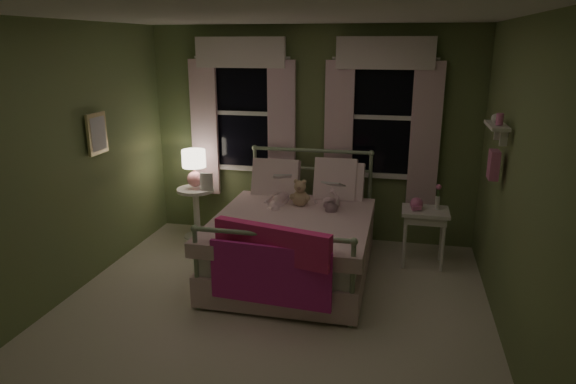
% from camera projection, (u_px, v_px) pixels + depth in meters
% --- Properties ---
extents(room_shell, '(4.20, 4.20, 4.20)m').
position_uv_depth(room_shell, '(267.00, 178.00, 4.31)').
color(room_shell, beige).
rests_on(room_shell, ground).
extents(bed, '(1.58, 2.04, 1.18)m').
position_uv_depth(bed, '(295.00, 239.00, 5.46)').
color(bed, white).
rests_on(bed, ground).
extents(pink_throw, '(1.10, 0.35, 0.71)m').
position_uv_depth(pink_throw, '(271.00, 257.00, 4.45)').
color(pink_throw, '#EF2E7B').
rests_on(pink_throw, bed).
extents(child_left, '(0.31, 0.22, 0.82)m').
position_uv_depth(child_left, '(279.00, 173.00, 5.76)').
color(child_left, '#F7D1DD').
rests_on(child_left, bed).
extents(child_right, '(0.38, 0.33, 0.69)m').
position_uv_depth(child_right, '(328.00, 182.00, 5.66)').
color(child_right, '#F7D1DD').
rests_on(child_right, bed).
extents(book_left, '(0.22, 0.16, 0.26)m').
position_uv_depth(book_left, '(273.00, 181.00, 5.53)').
color(book_left, beige).
rests_on(book_left, child_left).
extents(book_right, '(0.21, 0.14, 0.26)m').
position_uv_depth(book_right, '(325.00, 187.00, 5.42)').
color(book_right, beige).
rests_on(book_right, child_right).
extents(teddy_bear, '(0.23, 0.19, 0.31)m').
position_uv_depth(teddy_bear, '(300.00, 195.00, 5.60)').
color(teddy_bear, tan).
rests_on(teddy_bear, bed).
extents(nightstand_left, '(0.46, 0.46, 0.65)m').
position_uv_depth(nightstand_left, '(196.00, 206.00, 6.44)').
color(nightstand_left, white).
rests_on(nightstand_left, ground).
extents(table_lamp, '(0.29, 0.29, 0.46)m').
position_uv_depth(table_lamp, '(194.00, 164.00, 6.29)').
color(table_lamp, pink).
rests_on(table_lamp, nightstand_left).
extents(book_nightstand, '(0.17, 0.23, 0.02)m').
position_uv_depth(book_nightstand, '(200.00, 190.00, 6.27)').
color(book_nightstand, beige).
rests_on(book_nightstand, nightstand_left).
extents(nightstand_right, '(0.50, 0.40, 0.64)m').
position_uv_depth(nightstand_right, '(425.00, 218.00, 5.59)').
color(nightstand_right, white).
rests_on(nightstand_right, ground).
extents(pink_toy, '(0.14, 0.20, 0.14)m').
position_uv_depth(pink_toy, '(417.00, 204.00, 5.56)').
color(pink_toy, pink).
rests_on(pink_toy, nightstand_right).
extents(bud_vase, '(0.06, 0.06, 0.28)m').
position_uv_depth(bud_vase, '(438.00, 197.00, 5.55)').
color(bud_vase, white).
rests_on(bud_vase, nightstand_right).
extents(window_left, '(1.34, 0.13, 1.96)m').
position_uv_depth(window_left, '(242.00, 108.00, 6.30)').
color(window_left, black).
rests_on(window_left, room_shell).
extents(window_right, '(1.34, 0.13, 1.96)m').
position_uv_depth(window_right, '(382.00, 112.00, 5.94)').
color(window_right, black).
rests_on(window_right, room_shell).
extents(wall_shelf, '(0.15, 0.50, 0.60)m').
position_uv_depth(wall_shelf, '(495.00, 146.00, 4.51)').
color(wall_shelf, white).
rests_on(wall_shelf, room_shell).
extents(framed_picture, '(0.03, 0.32, 0.42)m').
position_uv_depth(framed_picture, '(97.00, 134.00, 5.23)').
color(framed_picture, beige).
rests_on(framed_picture, room_shell).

